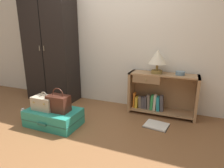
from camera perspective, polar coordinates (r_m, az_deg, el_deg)
ground_plane at (r=2.50m, az=-12.70°, el=-16.48°), size 9.00×9.00×0.00m
back_wall at (r=3.45m, az=0.78°, el=15.36°), size 6.40×0.10×2.60m
wardrobe at (r=3.82m, az=-18.08°, el=10.50°), size 0.97×0.47×2.05m
bookshelf at (r=3.16m, az=14.13°, el=-3.02°), size 1.06×0.34×0.68m
table_lamp at (r=3.02m, az=13.59°, el=7.62°), size 0.28×0.28×0.37m
bowl at (r=3.04m, az=19.90°, el=3.10°), size 0.13×0.13×0.05m
suitcase_large at (r=2.89m, az=-17.19°, el=-9.55°), size 0.77×0.48×0.24m
train_case at (r=2.87m, az=-19.73°, el=-5.34°), size 0.32×0.22×0.26m
handbag at (r=2.72m, az=-15.84°, el=-5.58°), size 0.30×0.18×0.34m
bottle at (r=3.24m, az=-25.14°, el=-8.29°), size 0.07×0.07×0.18m
open_book_on_floor at (r=2.85m, az=13.25°, el=-12.02°), size 0.37×0.32×0.02m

